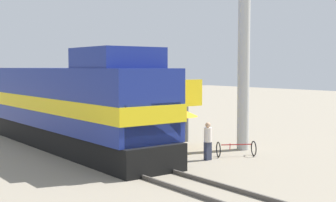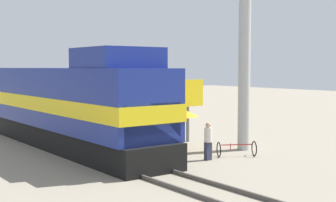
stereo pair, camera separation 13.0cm
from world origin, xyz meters
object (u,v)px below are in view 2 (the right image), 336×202
at_px(locomotive, 76,106).
at_px(person_bystander, 208,140).
at_px(vendor_umbrella, 177,111).
at_px(utility_pole, 244,54).
at_px(bicycle, 237,149).
at_px(billboard_sign, 188,96).

relative_size(locomotive, person_bystander, 8.84).
bearing_deg(vendor_umbrella, utility_pole, -39.64).
bearing_deg(person_bystander, bicycle, -6.22).
height_order(locomotive, bicycle, locomotive).
bearing_deg(vendor_umbrella, locomotive, 145.81).
relative_size(vendor_umbrella, billboard_sign, 0.65).
bearing_deg(vendor_umbrella, billboard_sign, 37.47).
xyz_separation_m(locomotive, utility_pole, (6.62, -4.87, 2.54)).
distance_m(utility_pole, bicycle, 4.72).
height_order(locomotive, billboard_sign, locomotive).
bearing_deg(utility_pole, locomotive, 143.63).
bearing_deg(bicycle, billboard_sign, -162.75).
bearing_deg(locomotive, bicycle, -49.71).
bearing_deg(vendor_umbrella, bicycle, -73.04).
bearing_deg(bicycle, utility_pole, 153.20).
distance_m(locomotive, vendor_umbrella, 4.94).
relative_size(billboard_sign, bicycle, 1.84).
bearing_deg(locomotive, person_bystander, -58.97).
relative_size(person_bystander, bicycle, 0.91).
distance_m(person_bystander, bicycle, 1.67).
height_order(billboard_sign, bicycle, billboard_sign).
distance_m(utility_pole, vendor_umbrella, 4.32).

